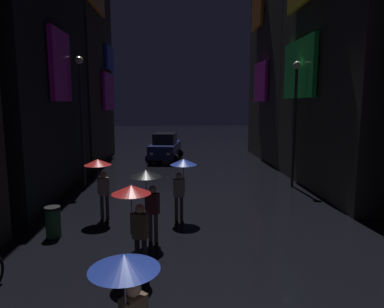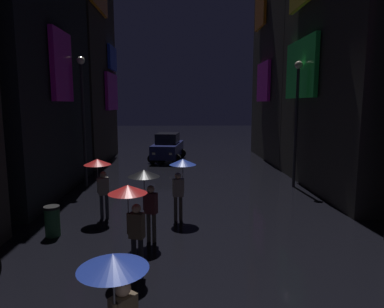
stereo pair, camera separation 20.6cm
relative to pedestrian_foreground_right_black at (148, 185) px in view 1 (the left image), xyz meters
The scene contains 12 objects.
building_left_mid 10.28m from the pedestrian_foreground_right_black, 136.01° to the left, with size 4.25×8.53×15.07m.
building_left_far 17.05m from the pedestrian_foreground_right_black, 112.82° to the left, with size 4.25×7.63×17.00m.
building_right_far 18.30m from the pedestrian_foreground_right_black, 58.86° to the left, with size 4.25×8.29×15.75m.
pedestrian_foreground_right_black is the anchor object (origin of this frame).
pedestrian_midstreet_left_blue 5.39m from the pedestrian_foreground_right_black, 88.40° to the right, with size 0.90×0.90×2.12m.
pedestrian_foreground_left_red 2.67m from the pedestrian_foreground_right_black, 131.77° to the left, with size 0.90×0.90×2.12m.
pedestrian_midstreet_centre_red 1.82m from the pedestrian_foreground_right_black, 95.68° to the right, with size 0.90×0.90×2.12m.
pedestrian_far_right_blue 2.09m from the pedestrian_foreground_right_black, 61.44° to the left, with size 0.90×0.90×2.12m.
car_distant 14.35m from the pedestrian_foreground_right_black, 89.67° to the left, with size 2.64×4.32×1.92m.
streetlamp_left_far 7.99m from the pedestrian_foreground_right_black, 117.69° to the left, with size 0.36×0.36×6.10m.
streetlamp_right_far 9.29m from the pedestrian_foreground_right_black, 45.04° to the left, with size 0.36×0.36×5.90m.
trash_bin 3.17m from the pedestrian_foreground_right_black, 169.97° to the left, with size 0.46×0.46×0.93m.
Camera 1 is at (-0.65, -2.06, 3.96)m, focal length 32.00 mm.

